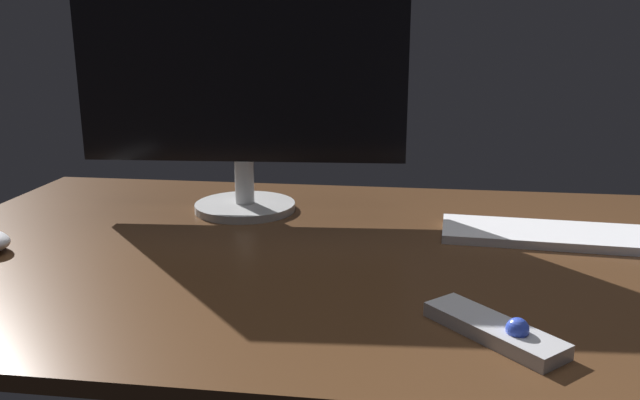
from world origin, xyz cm
name	(u,v)px	position (x,y,z in cm)	size (l,w,h in cm)	color
desk	(345,255)	(0.00, 0.00, 1.00)	(140.00, 84.00, 2.00)	#4C301C
monitor	(241,82)	(-20.97, 19.84, 26.17)	(59.90, 18.97, 44.57)	#B8B8B8
keyboard	(549,234)	(32.77, 9.95, 2.71)	(34.44, 12.89, 1.42)	white
media_remote	(496,329)	(19.56, -27.19, 2.99)	(15.29, 15.83, 3.42)	#B7B7BC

